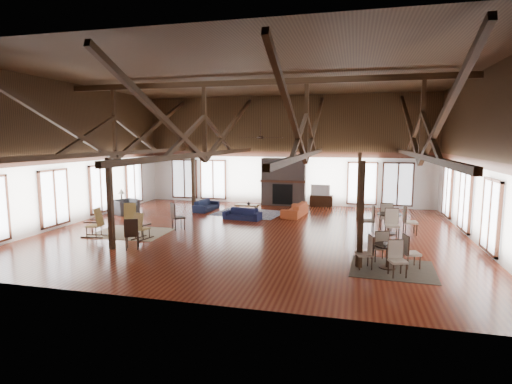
% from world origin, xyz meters
% --- Properties ---
extents(floor, '(16.00, 16.00, 0.00)m').
position_xyz_m(floor, '(0.00, 0.00, 0.00)').
color(floor, maroon).
rests_on(floor, ground).
extents(ceiling, '(16.00, 14.00, 0.02)m').
position_xyz_m(ceiling, '(0.00, 0.00, 6.00)').
color(ceiling, black).
rests_on(ceiling, wall_back).
extents(wall_back, '(16.00, 0.02, 6.00)m').
position_xyz_m(wall_back, '(0.00, 7.00, 3.00)').
color(wall_back, white).
rests_on(wall_back, floor).
extents(wall_front, '(16.00, 0.02, 6.00)m').
position_xyz_m(wall_front, '(0.00, -7.00, 3.00)').
color(wall_front, white).
rests_on(wall_front, floor).
extents(wall_left, '(0.02, 14.00, 6.00)m').
position_xyz_m(wall_left, '(-8.00, 0.00, 3.00)').
color(wall_left, white).
rests_on(wall_left, floor).
extents(wall_right, '(0.02, 14.00, 6.00)m').
position_xyz_m(wall_right, '(8.00, 0.00, 3.00)').
color(wall_right, white).
rests_on(wall_right, floor).
extents(roof_truss, '(15.60, 14.07, 3.14)m').
position_xyz_m(roof_truss, '(0.00, 0.00, 4.03)').
color(roof_truss, black).
rests_on(roof_truss, wall_back).
extents(post_grid, '(8.16, 7.16, 3.05)m').
position_xyz_m(post_grid, '(0.00, 0.00, 1.52)').
color(post_grid, black).
rests_on(post_grid, floor).
extents(fireplace, '(2.50, 0.69, 2.60)m').
position_xyz_m(fireplace, '(0.00, 6.67, 1.29)').
color(fireplace, brown).
rests_on(fireplace, floor).
extents(ceiling_fan, '(1.60, 1.60, 0.75)m').
position_xyz_m(ceiling_fan, '(0.50, -1.00, 3.73)').
color(ceiling_fan, black).
rests_on(ceiling_fan, roof_truss).
extents(sofa_navy_front, '(1.79, 0.88, 0.50)m').
position_xyz_m(sofa_navy_front, '(-1.13, 2.29, 0.25)').
color(sofa_navy_front, '#131634').
rests_on(sofa_navy_front, floor).
extents(sofa_navy_left, '(1.87, 0.83, 0.53)m').
position_xyz_m(sofa_navy_left, '(-3.56, 4.09, 0.27)').
color(sofa_navy_left, '#131A34').
rests_on(sofa_navy_left, floor).
extents(sofa_orange, '(2.17, 1.08, 0.61)m').
position_xyz_m(sofa_orange, '(1.08, 3.73, 0.30)').
color(sofa_orange, '#A84320').
rests_on(sofa_orange, floor).
extents(coffee_table, '(1.22, 0.75, 0.44)m').
position_xyz_m(coffee_table, '(-1.32, 3.81, 0.38)').
color(coffee_table, brown).
rests_on(coffee_table, floor).
extents(vase, '(0.17, 0.17, 0.17)m').
position_xyz_m(vase, '(-1.22, 3.75, 0.52)').
color(vase, '#B2B2B2').
rests_on(vase, coffee_table).
extents(armchair, '(1.41, 1.36, 0.71)m').
position_xyz_m(armchair, '(-7.04, 2.18, 0.35)').
color(armchair, '#333436').
rests_on(armchair, floor).
extents(side_table_lamp, '(0.46, 0.46, 1.17)m').
position_xyz_m(side_table_lamp, '(-7.59, 2.74, 0.44)').
color(side_table_lamp, black).
rests_on(side_table_lamp, floor).
extents(rocking_chair_a, '(0.73, 0.94, 1.08)m').
position_xyz_m(rocking_chair_a, '(-5.03, -0.64, 0.51)').
color(rocking_chair_a, olive).
rests_on(rocking_chair_a, floor).
extents(rocking_chair_b, '(0.57, 0.85, 1.00)m').
position_xyz_m(rocking_chair_b, '(-3.73, -2.14, 0.47)').
color(rocking_chair_b, olive).
rests_on(rocking_chair_b, floor).
extents(rocking_chair_c, '(0.91, 0.56, 1.10)m').
position_xyz_m(rocking_chair_c, '(-5.53, -2.18, 0.52)').
color(rocking_chair_c, olive).
rests_on(rocking_chair_c, floor).
extents(side_chair_a, '(0.66, 0.66, 1.10)m').
position_xyz_m(side_chair_a, '(-3.15, -0.42, 0.64)').
color(side_chair_a, black).
rests_on(side_chair_a, floor).
extents(side_chair_b, '(0.60, 0.60, 1.06)m').
position_xyz_m(side_chair_b, '(-3.30, -3.43, 0.62)').
color(side_chair_b, black).
rests_on(side_chair_b, floor).
extents(cafe_table_near, '(1.86, 1.86, 0.95)m').
position_xyz_m(cafe_table_near, '(4.78, -3.40, 0.48)').
color(cafe_table_near, black).
rests_on(cafe_table_near, floor).
extents(cafe_table_far, '(2.13, 2.13, 1.10)m').
position_xyz_m(cafe_table_far, '(5.13, 0.96, 0.55)').
color(cafe_table_far, black).
rests_on(cafe_table_far, floor).
extents(cup_near, '(0.12, 0.12, 0.09)m').
position_xyz_m(cup_near, '(4.69, -3.46, 0.73)').
color(cup_near, '#B2B2B2').
rests_on(cup_near, cafe_table_near).
extents(cup_far, '(0.14, 0.14, 0.09)m').
position_xyz_m(cup_far, '(5.17, 1.05, 0.84)').
color(cup_far, '#B2B2B2').
rests_on(cup_far, cafe_table_far).
extents(tv_console, '(1.21, 0.45, 0.61)m').
position_xyz_m(tv_console, '(2.08, 6.75, 0.30)').
color(tv_console, black).
rests_on(tv_console, floor).
extents(television, '(1.03, 0.19, 0.59)m').
position_xyz_m(television, '(2.04, 6.75, 0.90)').
color(television, '#B2B2B2').
rests_on(television, tv_console).
extents(rug_tan, '(2.86, 2.27, 0.01)m').
position_xyz_m(rug_tan, '(-4.64, -1.30, 0.01)').
color(rug_tan, tan).
rests_on(rug_tan, floor).
extents(rug_navy, '(3.50, 2.83, 0.01)m').
position_xyz_m(rug_navy, '(-1.22, 3.82, 0.01)').
color(rug_navy, '#1B1E4C').
rests_on(rug_navy, floor).
extents(rug_dark, '(2.39, 2.20, 0.01)m').
position_xyz_m(rug_dark, '(4.92, -3.43, 0.01)').
color(rug_dark, '#2A221C').
rests_on(rug_dark, floor).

